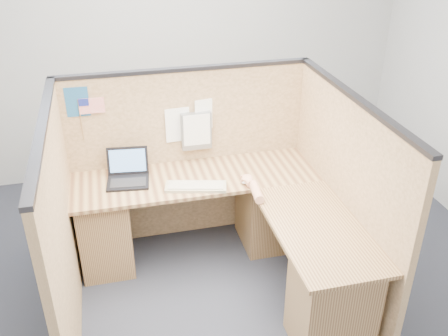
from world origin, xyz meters
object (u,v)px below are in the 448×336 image
object	(u,v)px
laptop	(127,173)
mouse	(247,181)
l_desk	(230,236)
keyboard	(196,186)

from	to	relation	value
laptop	mouse	xyz separation A→B (m)	(0.90, -0.28, -0.04)
laptop	mouse	distance (m)	0.95
laptop	mouse	size ratio (longest dim) A/B	3.34
l_desk	mouse	size ratio (longest dim) A/B	18.80
l_desk	mouse	bearing A→B (deg)	45.21
keyboard	mouse	xyz separation A→B (m)	(0.40, -0.03, 0.01)
l_desk	mouse	xyz separation A→B (m)	(0.19, 0.19, 0.36)
laptop	mouse	world-z (taller)	laptop
l_desk	laptop	distance (m)	0.94
laptop	keyboard	distance (m)	0.56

